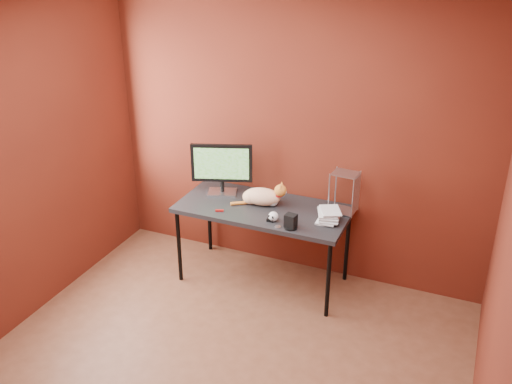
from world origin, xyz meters
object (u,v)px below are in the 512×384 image
at_px(monitor, 222,167).
at_px(speaker, 291,222).
at_px(desk, 263,212).
at_px(skull_mug, 273,216).
at_px(cat, 262,196).
at_px(book_stack, 323,160).

xyz_separation_m(monitor, speaker, (0.81, -0.39, -0.21)).
bearing_deg(speaker, desk, 149.86).
relative_size(desk, skull_mug, 16.84).
bearing_deg(monitor, desk, -34.01).
relative_size(cat, skull_mug, 5.31).
xyz_separation_m(cat, skull_mug, (0.20, -0.25, -0.04)).
relative_size(skull_mug, speaker, 0.71).
relative_size(speaker, book_stack, 0.12).
height_order(desk, speaker, speaker).
bearing_deg(skull_mug, book_stack, 41.47).
relative_size(desk, monitor, 2.82).
xyz_separation_m(desk, cat, (-0.03, 0.04, 0.13)).
height_order(monitor, book_stack, book_stack).
xyz_separation_m(speaker, book_stack, (0.17, 0.24, 0.48)).
xyz_separation_m(desk, book_stack, (0.52, -0.03, 0.58)).
xyz_separation_m(monitor, skull_mug, (0.63, -0.33, -0.22)).
bearing_deg(skull_mug, cat, 142.67).
xyz_separation_m(desk, skull_mug, (0.18, -0.21, 0.09)).
bearing_deg(skull_mug, monitor, 166.43).
relative_size(monitor, book_stack, 0.50).
height_order(desk, monitor, monitor).
bearing_deg(desk, cat, 123.15).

